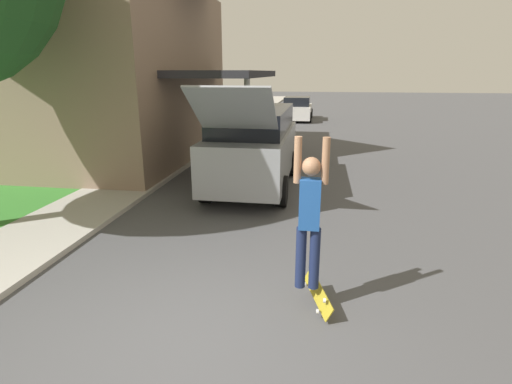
# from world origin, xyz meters

# --- Properties ---
(ground_plane) EXTENTS (120.00, 120.00, 0.00)m
(ground_plane) POSITION_xyz_m (0.00, 0.00, 0.00)
(ground_plane) COLOR #49494C
(sidewalk) EXTENTS (1.80, 80.00, 0.10)m
(sidewalk) POSITION_xyz_m (-3.60, 6.00, 0.05)
(sidewalk) COLOR #ADA89E
(sidewalk) RESTS_ON ground_plane
(house) EXTENTS (12.61, 9.14, 8.62)m
(house) POSITION_xyz_m (-7.67, 9.43, 4.56)
(house) COLOR #89705B
(house) RESTS_ON lawn
(suv_parked) EXTENTS (2.02, 5.36, 2.71)m
(suv_parked) POSITION_xyz_m (-0.26, 6.43, 1.12)
(suv_parked) COLOR gray
(suv_parked) RESTS_ON ground_plane
(car_down_street) EXTENTS (1.89, 4.13, 1.45)m
(car_down_street) POSITION_xyz_m (-0.08, 22.13, 0.68)
(car_down_street) COLOR silver
(car_down_street) RESTS_ON ground_plane
(skateboarder) EXTENTS (0.41, 0.22, 1.92)m
(skateboarder) POSITION_xyz_m (1.35, 0.91, 1.31)
(skateboarder) COLOR #192347
(skateboarder) RESTS_ON ground_plane
(skateboard) EXTENTS (0.40, 0.77, 0.34)m
(skateboard) POSITION_xyz_m (1.49, 0.96, 0.21)
(skateboard) COLOR #A89323
(skateboard) RESTS_ON ground_plane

